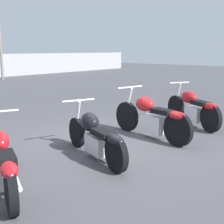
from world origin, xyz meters
TOP-DOWN VIEW (x-y plane):
  - ground_plane at (0.00, 0.00)m, footprint 60.00×60.00m
  - motorcycle_slot_0 at (-2.51, -0.30)m, footprint 1.11×1.99m
  - motorcycle_slot_1 at (-0.84, -0.42)m, footprint 0.95×1.97m
  - motorcycle_slot_2 at (0.85, -0.47)m, footprint 0.78×2.15m
  - motorcycle_slot_3 at (2.43, -0.64)m, footprint 1.06×1.85m
  - traffic_cone_near at (3.57, -0.37)m, footprint 0.31×0.31m

SIDE VIEW (x-z plane):
  - ground_plane at x=0.00m, z-range 0.00..0.00m
  - traffic_cone_near at x=3.57m, z-range 0.00..0.39m
  - motorcycle_slot_0 at x=-2.51m, z-range -0.09..0.86m
  - motorcycle_slot_1 at x=-0.84m, z-range -0.07..0.87m
  - motorcycle_slot_3 at x=2.43m, z-range -0.07..0.95m
  - motorcycle_slot_2 at x=0.85m, z-range -0.08..0.97m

